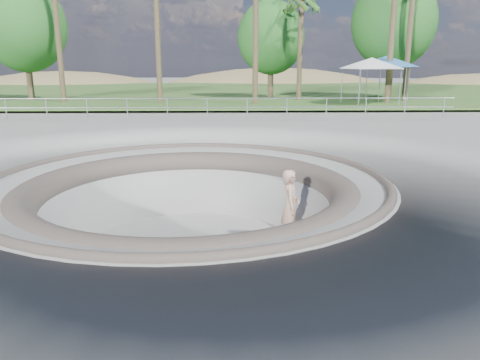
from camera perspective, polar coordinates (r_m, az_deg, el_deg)
The scene contains 13 objects.
ground at distance 12.03m, azimuth -6.41°, elevation 0.06°, with size 180.00×180.00×0.00m, color gray.
skate_bowl at distance 12.60m, azimuth -6.18°, elevation -8.04°, with size 14.00×14.00×4.10m.
grass_strip at distance 45.72m, azimuth -2.77°, elevation 10.75°, with size 180.00×36.00×0.12m.
distant_hills at distance 69.56m, azimuth 0.87°, elevation 5.93°, with size 103.20×45.00×28.60m.
safety_railing at distance 23.76m, azimuth -3.99°, elevation 8.74°, with size 25.00×0.06×1.03m.
skateboard at distance 12.94m, azimuth 6.03°, elevation -7.42°, with size 0.93×0.51×0.09m.
skater at distance 12.60m, azimuth 6.15°, elevation -3.13°, with size 0.72×0.48×1.99m, color tan.
canopy_white at distance 32.08m, azimuth 15.73°, elevation 13.53°, with size 5.74×5.74×2.94m.
canopy_blue at distance 34.10m, azimuth 17.43°, elevation 13.62°, with size 5.53×5.53×3.08m.
palm_d at distance 35.01m, azimuth 7.51°, elevation 20.62°, with size 2.60×2.60×7.98m.
bushy_tree_left at distance 37.55m, azimuth -24.83°, elevation 16.63°, with size 5.80×5.27×8.36m.
bushy_tree_mid at distance 37.49m, azimuth 3.82°, elevation 16.95°, with size 5.15×4.68×7.42m.
bushy_tree_right at distance 39.06m, azimuth 18.26°, elevation 17.82°, with size 6.38×5.80×9.20m.
Camera 1 is at (1.06, -11.63, 2.91)m, focal length 35.00 mm.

